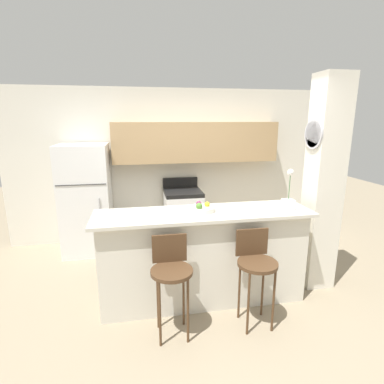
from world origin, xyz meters
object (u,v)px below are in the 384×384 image
fruit_bowl (202,208)px  refrigerator (86,199)px  orchid_vase (289,199)px  bar_stool_left (171,271)px  bar_stool_right (256,263)px  trash_bin (127,242)px  stove_range (183,216)px

fruit_bowl → refrigerator: bearing=132.1°
orchid_vase → fruit_bowl: bearing=174.3°
bar_stool_left → bar_stool_right: 0.84m
bar_stool_left → trash_bin: 2.01m
refrigerator → trash_bin: refrigerator is taller
orchid_vase → fruit_bowl: orchid_vase is taller
stove_range → trash_bin: stove_range is taller
trash_bin → orchid_vase: bearing=-38.6°
refrigerator → bar_stool_left: 2.40m
bar_stool_right → orchid_vase: (0.53, 0.42, 0.53)m
refrigerator → fruit_bowl: (1.47, -1.62, 0.26)m
bar_stool_right → fruit_bowl: bearing=130.6°
refrigerator → bar_stool_left: bearing=-63.5°
stove_range → orchid_vase: bearing=-62.5°
bar_stool_right → fruit_bowl: size_ratio=3.41×
refrigerator → fruit_bowl: 2.20m
stove_range → bar_stool_left: bearing=-101.7°
bar_stool_right → fruit_bowl: fruit_bowl is taller
bar_stool_right → trash_bin: (-1.32, 1.89, -0.47)m
refrigerator → orchid_vase: (2.43, -1.72, 0.34)m
bar_stool_right → orchid_vase: 0.86m
stove_range → bar_stool_left: 2.24m
stove_range → trash_bin: (-0.93, -0.29, -0.27)m
refrigerator → bar_stool_right: (1.91, -2.14, -0.19)m
refrigerator → bar_stool_left: size_ratio=1.74×
refrigerator → bar_stool_right: 2.87m
refrigerator → orchid_vase: size_ratio=3.73×
bar_stool_left → bar_stool_right: bearing=0.0°
fruit_bowl → trash_bin: bearing=122.7°
bar_stool_left → fruit_bowl: bearing=51.9°
refrigerator → bar_stool_left: (1.06, -2.14, -0.19)m
bar_stool_right → trash_bin: size_ratio=2.56×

